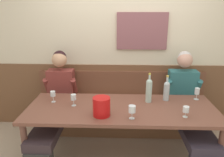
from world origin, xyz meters
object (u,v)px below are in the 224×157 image
object	(u,v)px
wine_glass_right_end	(186,110)
wine_glass_center_rear	(53,94)
dining_table	(121,113)
wine_glass_center_front	(197,92)
wine_glass_mid_right	(132,110)
person_center_left_seat	(56,102)
ice_bucket	(102,107)
wine_bottle_clear_water	(149,90)
wine_bottle_amber_mid	(167,90)
wine_glass_mid_left	(73,98)
wall_bench	(121,114)
person_right_seat	(188,105)

from	to	relation	value
wine_glass_right_end	wine_glass_center_rear	xyz separation A→B (m)	(-1.59, 0.36, 0.02)
dining_table	wine_glass_center_rear	xyz separation A→B (m)	(-0.88, 0.13, 0.18)
dining_table	wine_glass_center_rear	distance (m)	0.91
wine_glass_center_front	wine_glass_mid_right	bearing A→B (deg)	-147.09
person_center_left_seat	ice_bucket	bearing A→B (deg)	-38.55
wine_glass_center_front	wine_glass_center_rear	world-z (taller)	wine_glass_center_front
wine_bottle_clear_water	wine_glass_mid_right	world-z (taller)	wine_bottle_clear_water
ice_bucket	wine_bottle_clear_water	bearing A→B (deg)	35.22
dining_table	wine_glass_mid_right	bearing A→B (deg)	-68.30
wine_bottle_clear_water	wine_bottle_amber_mid	world-z (taller)	wine_bottle_clear_water
ice_bucket	wine_glass_mid_right	world-z (taller)	ice_bucket
wine_bottle_amber_mid	wine_glass_mid_left	world-z (taller)	wine_bottle_amber_mid
wine_bottle_amber_mid	wine_bottle_clear_water	bearing A→B (deg)	-164.25
wine_bottle_clear_water	wine_glass_right_end	distance (m)	0.55
wine_glass_center_front	wine_glass_center_rear	xyz separation A→B (m)	(-1.87, -0.16, -0.01)
wall_bench	wine_glass_center_front	bearing A→B (deg)	-21.58
person_center_left_seat	wine_bottle_clear_water	world-z (taller)	person_center_left_seat
wine_glass_mid_left	wine_glass_center_front	xyz separation A→B (m)	(1.59, 0.26, 0.01)
person_right_seat	wine_glass_mid_right	size ratio (longest dim) A/B	8.56
wine_glass_mid_left	wine_glass_right_end	distance (m)	1.33
wine_bottle_amber_mid	wine_glass_mid_left	bearing A→B (deg)	-169.45
wine_glass_center_rear	wine_glass_center_front	bearing A→B (deg)	4.76
ice_bucket	wine_glass_right_end	size ratio (longest dim) A/B	1.71
wine_bottle_clear_water	wine_glass_mid_right	distance (m)	0.52
dining_table	ice_bucket	bearing A→B (deg)	-135.14
wall_bench	dining_table	world-z (taller)	wall_bench
person_center_left_seat	wine_glass_center_rear	bearing A→B (deg)	-80.19
wall_bench	ice_bucket	xyz separation A→B (m)	(-0.22, -0.90, 0.55)
wine_bottle_amber_mid	person_center_left_seat	bearing A→B (deg)	177.08
wine_glass_right_end	wine_bottle_clear_water	bearing A→B (deg)	131.47
wine_glass_mid_left	wine_glass_right_end	world-z (taller)	wine_glass_mid_left
person_center_left_seat	wine_glass_right_end	world-z (taller)	person_center_left_seat
wall_bench	dining_table	bearing A→B (deg)	-90.00
wine_bottle_amber_mid	wine_glass_center_rear	size ratio (longest dim) A/B	2.33
wine_bottle_clear_water	wine_glass_center_rear	bearing A→B (deg)	-177.68
wine_glass_center_rear	wine_glass_mid_left	bearing A→B (deg)	-19.74
wine_bottle_clear_water	wine_glass_center_front	size ratio (longest dim) A/B	2.46
dining_table	wine_glass_mid_left	bearing A→B (deg)	177.25
wall_bench	wine_glass_mid_left	bearing A→B (deg)	-132.22
wine_bottle_clear_water	wine_glass_center_front	distance (m)	0.66
person_center_left_seat	wine_glass_right_end	distance (m)	1.72
wine_glass_mid_left	wine_glass_center_rear	distance (m)	0.30
wall_bench	wine_glass_mid_right	distance (m)	1.12
wine_glass_right_end	wine_glass_center_front	size ratio (longest dim) A/B	0.81
wine_glass_center_front	wine_glass_center_rear	bearing A→B (deg)	-175.24
person_center_left_seat	ice_bucket	xyz separation A→B (m)	(0.69, -0.55, 0.19)
wall_bench	wine_glass_mid_right	size ratio (longest dim) A/B	17.18
wall_bench	ice_bucket	size ratio (longest dim) A/B	12.05
dining_table	ice_bucket	distance (m)	0.36
dining_table	wine_bottle_amber_mid	distance (m)	0.67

